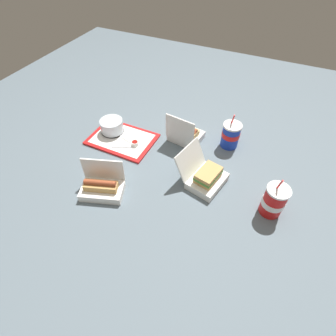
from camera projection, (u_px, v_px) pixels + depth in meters
ground_plane at (172, 177)px, 1.33m from camera, size 3.20×3.20×0.00m
food_tray at (122, 139)px, 1.53m from camera, size 0.37×0.26×0.01m
cake_container at (112, 126)px, 1.54m from camera, size 0.14×0.14×0.08m
ketchup_cup at (135, 143)px, 1.47m from camera, size 0.04×0.04×0.02m
napkin_stack at (130, 135)px, 1.54m from camera, size 0.13×0.13×0.00m
plastic_fork at (122, 147)px, 1.47m from camera, size 0.10×0.06×0.00m
clamshell_hotdog_left at (102, 187)px, 1.24m from camera, size 0.23×0.19×0.16m
clamshell_sandwich_front at (206, 177)px, 1.28m from camera, size 0.25×0.23×0.17m
clamshell_hotdog_right at (185, 134)px, 1.50m from camera, size 0.20×0.18×0.19m
soda_cup_left at (274, 201)px, 1.13m from camera, size 0.10×0.10×0.22m
soda_cup_front at (231, 135)px, 1.45m from camera, size 0.10×0.10×0.21m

